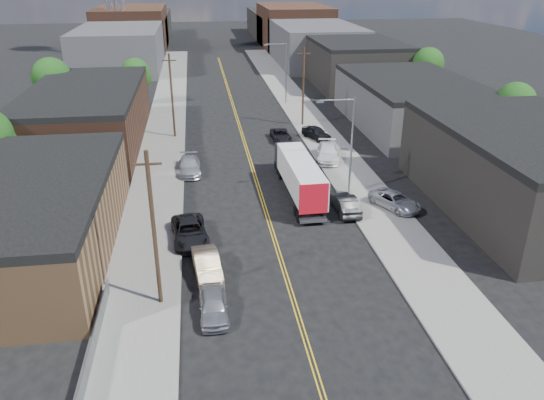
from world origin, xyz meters
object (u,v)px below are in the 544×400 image
object	(u,v)px
car_left_d	(190,166)
car_right_lot_b	(328,152)
semi_truck	(298,172)
car_left_c	(190,231)
car_ahead_truck	(281,135)
car_left_a	(213,305)
car_right_oncoming	(345,204)
car_right_lot_c	(316,133)
car_left_b	(207,265)
car_right_lot_a	(395,201)

from	to	relation	value
car_left_d	car_right_lot_b	bearing A→B (deg)	4.87
semi_truck	car_left_c	distance (m)	12.68
car_ahead_truck	car_left_a	bearing A→B (deg)	-106.41
car_right_lot_b	car_ahead_truck	size ratio (longest dim) A/B	1.20
semi_truck	car_ahead_truck	world-z (taller)	semi_truck
semi_truck	car_left_d	distance (m)	11.89
semi_truck	car_right_oncoming	xyz separation A→B (m)	(3.19, -4.67, -1.26)
semi_truck	car_right_lot_c	distance (m)	16.57
car_left_a	car_right_oncoming	world-z (taller)	car_right_oncoming
car_left_b	car_left_a	bearing A→B (deg)	-93.22
car_left_c	car_right_lot_c	distance (m)	27.99
car_right_lot_a	car_right_lot_b	bearing A→B (deg)	76.57
car_left_c	car_ahead_truck	distance (m)	26.28
semi_truck	car_left_c	bearing A→B (deg)	-142.33
car_right_oncoming	car_ahead_truck	bearing A→B (deg)	-85.13
car_left_c	car_ahead_truck	bearing A→B (deg)	60.20
car_left_b	car_left_d	world-z (taller)	car_left_b
car_left_b	car_right_lot_c	bearing A→B (deg)	58.12
car_right_oncoming	car_right_lot_c	xyz separation A→B (m)	(2.03, 20.36, 0.10)
car_right_lot_a	car_ahead_truck	bearing A→B (deg)	81.94
car_left_a	car_left_b	world-z (taller)	car_left_b
car_left_a	car_ahead_truck	world-z (taller)	car_left_a
car_right_lot_c	car_ahead_truck	xyz separation A→B (m)	(-4.24, 0.34, -0.25)
car_ahead_truck	car_left_b	bearing A→B (deg)	-109.15
car_left_c	car_left_d	world-z (taller)	car_left_c
car_left_b	car_left_d	size ratio (longest dim) A/B	0.91
car_left_d	car_ahead_truck	size ratio (longest dim) A/B	1.13
car_left_b	car_right_lot_b	distance (m)	25.11
car_right_oncoming	car_ahead_truck	xyz separation A→B (m)	(-2.21, 20.70, -0.15)
car_right_oncoming	car_ahead_truck	distance (m)	20.82
car_left_b	car_ahead_truck	xyz separation A→B (m)	(9.63, 29.11, -0.13)
car_right_oncoming	car_right_lot_a	size ratio (longest dim) A/B	0.98
car_right_lot_c	car_right_lot_a	bearing A→B (deg)	-107.28
semi_truck	car_right_oncoming	distance (m)	5.80
car_left_a	car_left_d	bearing A→B (deg)	92.74
semi_truck	car_left_b	xyz separation A→B (m)	(-8.65, -13.09, -1.28)
car_left_a	car_right_lot_a	bearing A→B (deg)	38.47
car_left_d	car_left_b	bearing A→B (deg)	-87.78
car_left_a	car_right_lot_a	xyz separation A→B (m)	(16.00, 12.97, 0.11)
car_left_a	car_ahead_truck	distance (m)	35.00
car_left_a	car_left_d	world-z (taller)	car_left_d
car_left_d	car_right_lot_c	xyz separation A→B (m)	(15.03, 9.10, 0.14)
car_left_d	car_left_c	bearing A→B (deg)	-91.17
car_right_lot_b	car_right_lot_c	world-z (taller)	car_right_lot_b
car_right_lot_b	car_ahead_truck	distance (m)	8.77
semi_truck	car_left_c	world-z (taller)	semi_truck
semi_truck	car_left_a	world-z (taller)	semi_truck
car_left_c	car_right_lot_c	xyz separation A→B (m)	(15.03, 23.62, 0.12)
car_left_a	semi_truck	bearing A→B (deg)	64.01
car_right_oncoming	car_right_lot_b	distance (m)	12.90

